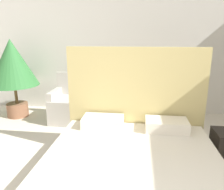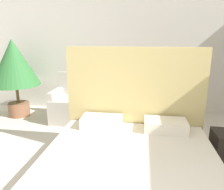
% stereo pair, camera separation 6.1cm
% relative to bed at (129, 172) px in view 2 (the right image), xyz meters
% --- Properties ---
extents(wall_back, '(10.00, 0.06, 2.90)m').
position_rel_bed_xyz_m(wall_back, '(-0.17, 2.85, 1.15)').
color(wall_back, silver).
rests_on(wall_back, ground_plane).
extents(bed, '(1.84, 1.99, 1.52)m').
position_rel_bed_xyz_m(bed, '(0.00, 0.00, 0.00)').
color(bed, brown).
rests_on(bed, ground_plane).
extents(armchair_near_window_left, '(0.69, 0.67, 0.94)m').
position_rel_bed_xyz_m(armchair_near_window_left, '(-1.31, 2.03, -0.00)').
color(armchair_near_window_left, '#B7B2A8').
rests_on(armchair_near_window_left, ground_plane).
extents(armchair_near_window_right, '(0.73, 0.72, 0.94)m').
position_rel_bed_xyz_m(armchair_near_window_right, '(-0.25, 2.03, -0.00)').
color(armchair_near_window_right, '#B7B2A8').
rests_on(armchair_near_window_right, ground_plane).
extents(potted_palm, '(0.99, 0.99, 1.61)m').
position_rel_bed_xyz_m(potted_palm, '(-2.50, 2.14, 0.79)').
color(potted_palm, brown).
rests_on(potted_palm, ground_plane).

